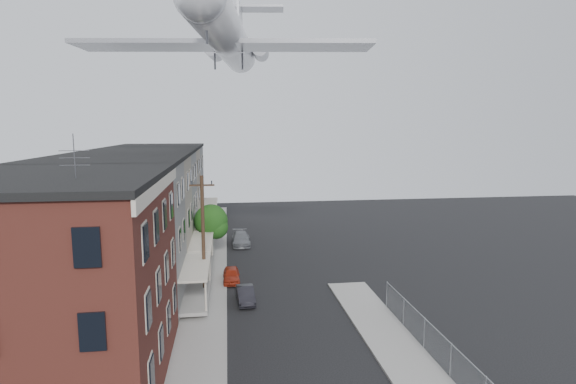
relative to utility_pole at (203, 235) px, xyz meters
name	(u,v)px	position (x,y,z in m)	size (l,w,h in m)	color
sidewalk_left	(209,270)	(0.10, 6.00, -4.61)	(3.00, 62.00, 0.12)	gray
sidewalk_right	(413,369)	(11.10, -12.00, -4.61)	(3.00, 26.00, 0.12)	gray
curb_left	(226,269)	(1.55, 6.00, -4.60)	(0.15, 62.00, 0.14)	gray
curb_right	(386,371)	(9.65, -12.00, -4.60)	(0.15, 26.00, 0.14)	gray
corner_building	(52,283)	(-6.40, -11.00, 0.49)	(10.31, 12.30, 12.15)	#3D1913
row_house_a	(106,236)	(-6.36, -1.50, 0.45)	(11.98, 7.00, 10.30)	slate
row_house_b	(128,216)	(-6.36, 5.50, 0.45)	(11.98, 7.00, 10.30)	gray
row_house_c	(144,202)	(-6.36, 12.50, 0.45)	(11.98, 7.00, 10.30)	slate
row_house_d	(155,192)	(-6.36, 19.50, 0.45)	(11.98, 7.00, 10.30)	gray
row_house_e	(163,185)	(-6.36, 26.50, 0.45)	(11.98, 7.00, 10.30)	slate
chainlink_fence	(451,360)	(12.60, -13.00, -3.68)	(0.06, 18.06, 1.90)	gray
utility_pole	(203,235)	(0.00, 0.00, 0.00)	(1.80, 0.26, 9.00)	black
street_tree	(212,223)	(0.33, 9.92, -1.22)	(3.22, 3.20, 5.20)	black
car_near	(231,275)	(2.00, 2.87, -4.11)	(1.33, 3.30, 1.12)	#A32A15
car_mid	(246,295)	(2.96, -1.63, -4.12)	(1.17, 3.35, 1.10)	black
car_far	(241,239)	(3.14, 14.45, -4.01)	(1.87, 4.59, 1.33)	slate
airplane	(228,37)	(2.08, 6.92, 15.23)	(23.77, 27.14, 7.81)	silver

